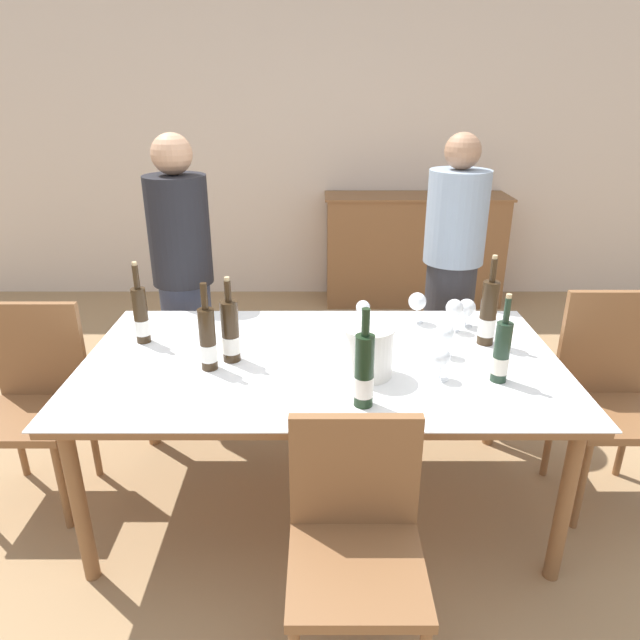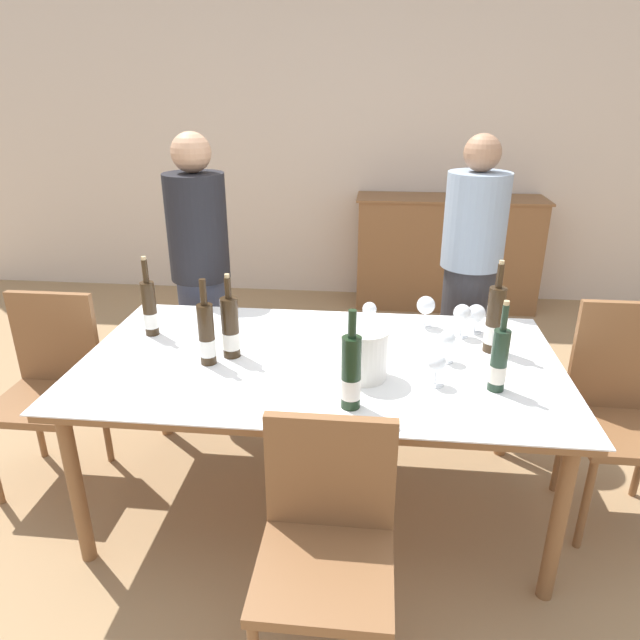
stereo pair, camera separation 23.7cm
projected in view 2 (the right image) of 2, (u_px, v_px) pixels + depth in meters
The scene contains 22 objects.
ground_plane at pixel (320, 498), 2.72m from camera, with size 12.00×12.00×0.00m, color #A37F56.
back_wall at pixel (356, 138), 4.94m from camera, with size 8.00×0.10×2.80m.
sideboard_cabinet at pixel (447, 253), 4.95m from camera, with size 1.57×0.46×0.96m.
dining_table at pixel (320, 371), 2.46m from camera, with size 2.03×1.12×0.74m.
ice_bucket at pixel (363, 352), 2.25m from camera, with size 0.20×0.20×0.21m.
wine_bottle_0 at pixel (351, 374), 2.03m from camera, with size 0.07×0.07×0.38m.
wine_bottle_1 at pixel (499, 361), 2.15m from camera, with size 0.07×0.07×0.36m.
wine_bottle_2 at pixel (150, 309), 2.63m from camera, with size 0.06×0.06×0.38m.
wine_bottle_3 at pixel (494, 321), 2.46m from camera, with size 0.08×0.08×0.41m.
wine_bottle_4 at pixel (230, 329), 2.42m from camera, with size 0.08×0.08×0.37m.
wine_bottle_5 at pixel (207, 335), 2.35m from camera, with size 0.07×0.07×0.37m.
wine_glass_0 at pixel (447, 340), 2.38m from camera, with size 0.07×0.07×0.14m.
wine_glass_1 at pixel (426, 306), 2.72m from camera, with size 0.09×0.09×0.15m.
wine_glass_2 at pixel (462, 314), 2.61m from camera, with size 0.08×0.08×0.16m.
wine_glass_3 at pixel (369, 311), 2.71m from camera, with size 0.07×0.07×0.13m.
wine_glass_4 at pixel (476, 314), 2.66m from camera, with size 0.09×0.09×0.14m.
wine_glass_5 at pixel (436, 364), 2.19m from camera, with size 0.07×0.07×0.13m.
chair_right_end at pixel (623, 402), 2.47m from camera, with size 0.42×0.42×0.98m.
chair_left_end at pixel (50, 378), 2.73m from camera, with size 0.42×0.42×0.93m.
chair_near_front at pixel (327, 536), 1.78m from camera, with size 0.42×0.42×0.88m.
person_host at pixel (202, 279), 3.24m from camera, with size 0.33×0.33×1.61m.
person_guest_left at pixel (469, 285), 3.15m from camera, with size 0.33×0.33×1.61m.
Camera 2 is at (0.23, -2.18, 1.83)m, focal length 32.00 mm.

